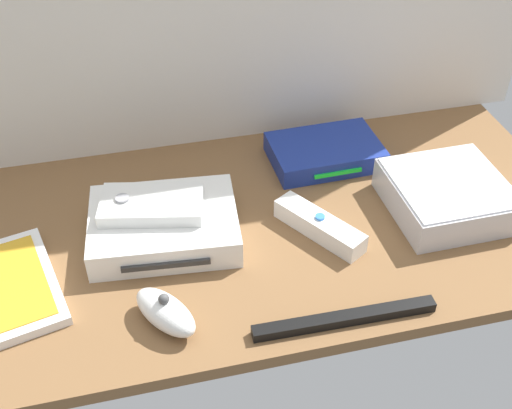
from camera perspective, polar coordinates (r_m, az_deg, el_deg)
ground_plane at (r=97.84cm, az=0.00°, el=-2.26°), size 100.00×48.00×2.00cm
game_console at (r=94.74cm, az=-8.05°, el=-1.82°), size 22.42×17.99×4.40cm
mini_computer at (r=102.67cm, az=16.38°, el=0.81°), size 17.25×17.25×5.30cm
game_case at (r=93.04cm, az=-21.28°, el=-6.92°), size 17.67×21.65×1.56cm
network_router at (r=109.86cm, az=6.05°, el=4.59°), size 18.33×12.76×3.40cm
remote_wand at (r=95.25cm, az=5.56°, el=-1.86°), size 10.88×14.47×3.40cm
remote_nunchuk at (r=83.23cm, az=-7.93°, el=-9.29°), size 9.21×10.76×5.10cm
remote_classic_pad at (r=93.56cm, az=-9.14°, el=-0.00°), size 15.76×10.84×2.40cm
sensor_bar at (r=84.28cm, az=7.78°, el=-9.85°), size 24.03×2.33×1.40cm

